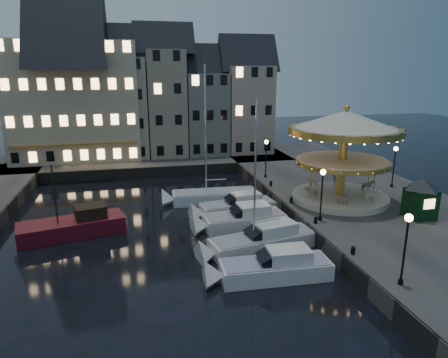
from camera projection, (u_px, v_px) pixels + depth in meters
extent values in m
plane|color=black|center=(235.00, 250.00, 29.45)|extent=(160.00, 160.00, 0.00)
cube|color=#474442|center=(362.00, 202.00, 37.90)|extent=(16.00, 56.00, 1.30)
cube|color=#474442|center=(126.00, 163.00, 53.89)|extent=(44.00, 12.00, 1.30)
cube|color=#47423A|center=(283.00, 209.00, 36.20)|extent=(0.15, 44.00, 1.30)
cube|color=#47423A|center=(143.00, 173.00, 48.68)|extent=(48.00, 0.15, 1.30)
cylinder|color=black|center=(401.00, 282.00, 22.14)|extent=(0.28, 0.28, 0.30)
cylinder|color=black|center=(404.00, 253.00, 21.67)|extent=(0.12, 0.12, 3.80)
sphere|color=#FFD18C|center=(409.00, 218.00, 21.13)|extent=(0.44, 0.44, 0.44)
cylinder|color=black|center=(320.00, 219.00, 31.54)|extent=(0.28, 0.28, 0.30)
cylinder|color=black|center=(321.00, 198.00, 31.07)|extent=(0.12, 0.12, 3.80)
sphere|color=#FFD18C|center=(323.00, 172.00, 30.53)|extent=(0.44, 0.44, 0.44)
cylinder|color=black|center=(265.00, 176.00, 44.23)|extent=(0.28, 0.28, 0.30)
cylinder|color=black|center=(266.00, 160.00, 43.77)|extent=(0.12, 0.12, 3.80)
sphere|color=#FFD18C|center=(266.00, 142.00, 43.22)|extent=(0.44, 0.44, 0.44)
cylinder|color=black|center=(392.00, 185.00, 40.53)|extent=(0.28, 0.28, 0.30)
cylinder|color=black|center=(394.00, 169.00, 40.07)|extent=(0.12, 0.12, 3.80)
sphere|color=#FFD18C|center=(396.00, 149.00, 39.53)|extent=(0.44, 0.44, 0.44)
cylinder|color=black|center=(353.00, 251.00, 25.76)|extent=(0.28, 0.28, 0.40)
sphere|color=black|center=(353.00, 248.00, 25.70)|extent=(0.30, 0.30, 0.30)
cylinder|color=black|center=(316.00, 221.00, 30.93)|extent=(0.28, 0.28, 0.40)
sphere|color=black|center=(316.00, 218.00, 30.87)|extent=(0.30, 0.30, 0.30)
cylinder|color=black|center=(291.00, 201.00, 35.63)|extent=(0.28, 0.28, 0.40)
sphere|color=black|center=(291.00, 199.00, 35.57)|extent=(0.30, 0.30, 0.30)
cylinder|color=black|center=(271.00, 184.00, 40.80)|extent=(0.28, 0.28, 0.40)
sphere|color=black|center=(271.00, 182.00, 40.74)|extent=(0.30, 0.30, 0.30)
cube|color=gray|center=(32.00, 118.00, 51.68)|extent=(5.00, 8.00, 11.00)
cube|color=slate|center=(76.00, 113.00, 52.71)|extent=(5.60, 8.00, 12.00)
cube|color=#A79B86|center=(123.00, 108.00, 53.87)|extent=(6.20, 8.00, 13.00)
cube|color=gray|center=(166.00, 104.00, 54.97)|extent=(5.00, 8.00, 14.00)
cube|color=slate|center=(205.00, 114.00, 56.53)|extent=(5.60, 8.00, 11.00)
cube|color=tan|center=(246.00, 109.00, 57.69)|extent=(6.20, 8.00, 12.00)
cube|color=beige|center=(76.00, 101.00, 52.33)|extent=(16.00, 9.00, 15.00)
cube|color=silver|center=(275.00, 271.00, 25.35)|extent=(7.08, 2.62, 1.30)
cube|color=gray|center=(276.00, 262.00, 25.18)|extent=(6.72, 2.42, 0.10)
cube|color=silver|center=(288.00, 254.00, 25.21)|extent=(2.73, 1.86, 0.80)
cube|color=black|center=(267.00, 258.00, 24.99)|extent=(1.25, 1.68, 0.94)
cube|color=silver|center=(263.00, 244.00, 29.36)|extent=(8.32, 3.85, 1.30)
cube|color=gray|center=(264.00, 235.00, 29.18)|extent=(7.89, 3.59, 0.10)
cube|color=silver|center=(275.00, 228.00, 29.44)|extent=(3.33, 2.32, 0.80)
cube|color=black|center=(256.00, 232.00, 28.84)|extent=(1.61, 1.88, 1.01)
cylinder|color=silver|center=(255.00, 165.00, 27.44)|extent=(0.14, 0.14, 10.79)
cube|color=silver|center=(244.00, 222.00, 33.60)|extent=(6.91, 3.01, 1.30)
cube|color=gray|center=(244.00, 214.00, 33.42)|extent=(6.56, 2.78, 0.10)
cube|color=silver|center=(253.00, 208.00, 33.53)|extent=(2.69, 2.10, 0.80)
cube|color=black|center=(238.00, 211.00, 33.18)|extent=(1.26, 1.88, 0.93)
cube|color=silver|center=(238.00, 209.00, 36.59)|extent=(7.01, 3.09, 1.30)
cube|color=gray|center=(238.00, 202.00, 36.41)|extent=(6.65, 2.87, 0.10)
cube|color=silver|center=(246.00, 197.00, 36.57)|extent=(2.77, 2.00, 0.80)
cube|color=black|center=(232.00, 200.00, 36.15)|extent=(1.34, 1.71, 0.93)
cube|color=silver|center=(215.00, 198.00, 39.95)|extent=(8.44, 2.86, 1.30)
cube|color=gray|center=(215.00, 191.00, 39.77)|extent=(8.01, 2.64, 0.10)
cylinder|color=silver|center=(206.00, 136.00, 38.15)|extent=(0.14, 0.14, 11.21)
cube|color=#590D1A|center=(72.00, 229.00, 31.87)|extent=(8.45, 4.60, 1.50)
cube|color=black|center=(90.00, 212.00, 32.19)|extent=(2.74, 2.43, 1.07)
cylinder|color=black|center=(55.00, 195.00, 30.66)|extent=(0.12, 0.12, 4.81)
cylinder|color=beige|center=(339.00, 197.00, 36.43)|extent=(8.56, 8.56, 0.54)
cylinder|color=gold|center=(343.00, 159.00, 35.48)|extent=(0.75, 0.75, 6.63)
cylinder|color=beige|center=(342.00, 160.00, 35.50)|extent=(7.92, 7.92, 0.19)
cylinder|color=gold|center=(342.00, 162.00, 35.56)|extent=(8.22, 8.22, 0.37)
cone|color=beige|center=(346.00, 120.00, 34.57)|extent=(9.84, 9.84, 1.71)
cylinder|color=gold|center=(345.00, 131.00, 34.81)|extent=(9.84, 9.84, 0.54)
sphere|color=gold|center=(347.00, 108.00, 34.28)|extent=(0.54, 0.54, 0.54)
imported|color=beige|center=(363.00, 184.00, 37.66)|extent=(1.79, 1.29, 1.07)
cube|color=black|center=(420.00, 204.00, 31.88)|extent=(2.05, 2.05, 2.37)
pyramid|color=black|center=(424.00, 179.00, 31.33)|extent=(3.17, 3.17, 0.89)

